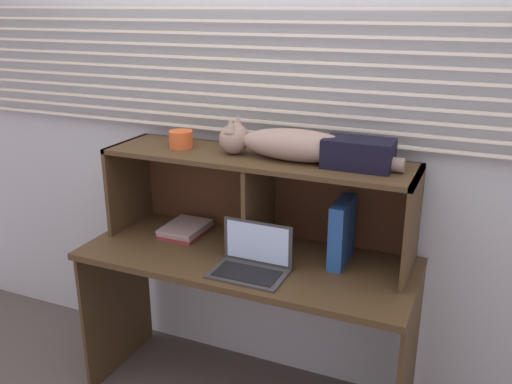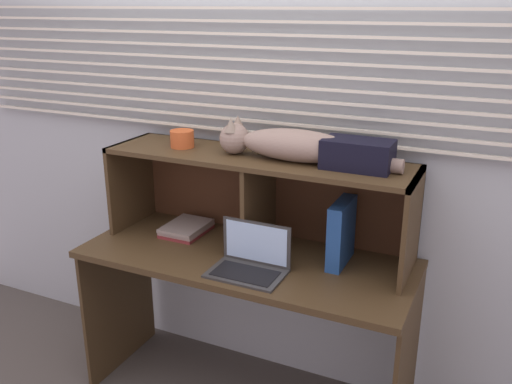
{
  "view_description": "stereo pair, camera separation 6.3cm",
  "coord_description": "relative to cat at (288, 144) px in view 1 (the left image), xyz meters",
  "views": [
    {
      "loc": [
        0.93,
        -1.81,
        1.84
      ],
      "look_at": [
        0.0,
        0.32,
        1.04
      ],
      "focal_mm": 38.68,
      "sensor_mm": 36.0,
      "label": 1
    },
    {
      "loc": [
        0.99,
        -1.79,
        1.84
      ],
      "look_at": [
        0.0,
        0.32,
        1.04
      ],
      "focal_mm": 38.68,
      "sensor_mm": 36.0,
      "label": 2
    }
  ],
  "objects": [
    {
      "name": "small_basket",
      "position": [
        -0.53,
        -0.0,
        -0.03
      ],
      "size": [
        0.11,
        0.11,
        0.08
      ],
      "primitive_type": "cylinder",
      "color": "#C65527",
      "rests_on": "hutch_shelf_unit"
    },
    {
      "name": "book_stack",
      "position": [
        -0.52,
        -0.0,
        -0.48
      ],
      "size": [
        0.18,
        0.24,
        0.05
      ],
      "color": "maroon",
      "rests_on": "desk"
    },
    {
      "name": "binder_upright",
      "position": [
        0.25,
        -0.0,
        -0.36
      ],
      "size": [
        0.06,
        0.23,
        0.28
      ],
      "primitive_type": "cube",
      "color": "#1F488B",
      "rests_on": "desk"
    },
    {
      "name": "hutch_shelf_unit",
      "position": [
        -0.15,
        0.03,
        -0.19
      ],
      "size": [
        1.4,
        0.36,
        0.43
      ],
      "color": "#41301B",
      "rests_on": "desk"
    },
    {
      "name": "storage_box",
      "position": [
        0.3,
        -0.0,
        -0.01
      ],
      "size": [
        0.28,
        0.16,
        0.12
      ],
      "primitive_type": "cube",
      "color": "black",
      "rests_on": "hutch_shelf_unit"
    },
    {
      "name": "desk",
      "position": [
        -0.15,
        -0.11,
        -0.65
      ],
      "size": [
        1.49,
        0.6,
        0.77
      ],
      "color": "#41301B",
      "rests_on": "ground"
    },
    {
      "name": "cat",
      "position": [
        0.0,
        0.0,
        0.0
      ],
      "size": [
        0.81,
        0.17,
        0.17
      ],
      "color": "gray",
      "rests_on": "hutch_shelf_unit"
    },
    {
      "name": "back_panel_with_blinds",
      "position": [
        -0.15,
        0.23,
        -0.01
      ],
      "size": [
        4.4,
        0.08,
        2.5
      ],
      "color": "#ADB7BE",
      "rests_on": "ground"
    },
    {
      "name": "laptop",
      "position": [
        -0.07,
        -0.24,
        -0.46
      ],
      "size": [
        0.31,
        0.21,
        0.2
      ],
      "color": "#343434",
      "rests_on": "desk"
    }
  ]
}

